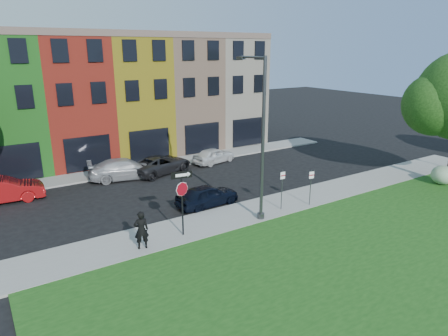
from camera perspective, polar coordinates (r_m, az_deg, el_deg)
ground at (r=20.78m, az=7.31°, el=-9.53°), size 120.00×120.00×0.00m
sidewalk_near at (r=24.03m, az=6.39°, el=-5.61°), size 40.00×3.00×0.12m
sidewalk_far at (r=31.87m, az=-14.61°, el=-0.41°), size 40.00×2.40×0.12m
rowhouse_block at (r=36.85m, az=-17.56°, el=9.47°), size 30.00×10.12×10.00m
stop_sign at (r=19.60m, az=-6.02°, el=-3.24°), size 1.04×0.22×3.34m
man at (r=19.14m, az=-11.73°, el=-8.67°), size 0.87×0.73×1.86m
sedan_near at (r=24.05m, az=-2.40°, el=-3.94°), size 2.12×4.14×1.34m
parked_car_red at (r=28.09m, az=-29.18°, el=-2.78°), size 2.43×5.07×1.59m
parked_car_silver at (r=29.87m, az=-13.96°, el=-0.12°), size 3.89×5.89×1.50m
parked_car_dark at (r=30.76m, az=-9.01°, el=0.55°), size 5.16×6.32×1.39m
parked_car_white at (r=33.07m, az=-1.45°, el=1.81°), size 3.19×4.47×1.30m
street_lamp at (r=21.15m, az=5.25°, el=3.96°), size 0.40×2.58×8.69m
parking_sign_a at (r=23.21m, az=8.30°, el=-2.43°), size 0.32×0.09×2.40m
parking_sign_b at (r=24.20m, az=12.30°, el=-2.14°), size 0.32×0.12×2.19m
shrub at (r=31.48m, az=28.77°, el=-0.88°), size 1.53×1.53×1.30m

